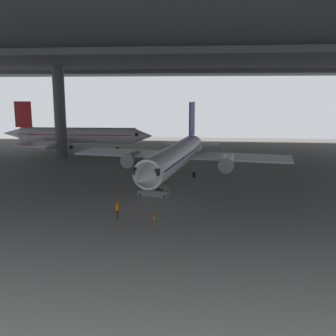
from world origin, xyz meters
name	(u,v)px	position (x,y,z in m)	size (l,w,h in m)	color
ground_plane	(174,183)	(0.00, 0.00, 0.00)	(110.00, 110.00, 0.00)	gray
hangar_structure	(181,60)	(-0.11, 13.75, 16.97)	(121.00, 99.00, 17.62)	#4C4F54
airplane_main	(176,156)	(0.10, 2.20, 3.25)	(31.76, 32.60, 10.39)	white
boarding_stairs	(153,189)	(-1.76, -6.71, 0.71)	(4.14, 2.02, 4.43)	slate
crew_worker_near_nose	(117,209)	(-3.93, -15.85, 1.02)	(0.24, 0.55, 1.77)	#232838
crew_worker_by_stairs	(139,183)	(-3.88, -4.18, 0.88)	(0.24, 0.55, 1.56)	#232838
airplane_distant	(75,135)	(-22.83, 27.44, 3.20)	(31.55, 30.38, 10.11)	white
traffic_cone_orange	(154,217)	(-0.46, -15.73, 0.29)	(0.36, 0.36, 0.60)	black
baggage_tug	(155,161)	(-4.33, 13.71, 0.53)	(1.40, 2.27, 0.90)	yellow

